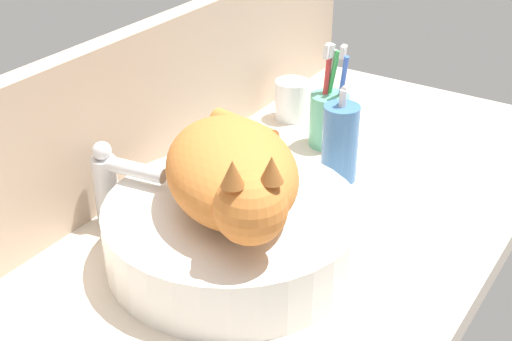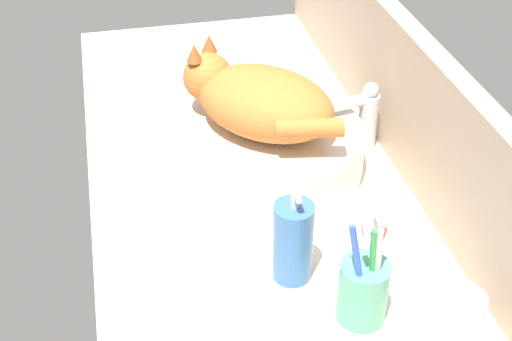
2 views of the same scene
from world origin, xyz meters
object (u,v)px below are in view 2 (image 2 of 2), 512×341
Objects in this scene: cat at (258,99)px; faucet at (363,114)px; sink_basin at (265,150)px; water_glass at (457,319)px; toothbrush_cup at (364,289)px; soap_dispenser at (290,242)px.

cat reaches higher than faucet.
cat reaches higher than sink_basin.
cat is 2.19× the size of faucet.
water_glass is at bearing -3.47° from faucet.
faucet is 42.94cm from toothbrush_cup.
water_glass is at bearing 61.20° from toothbrush_cup.
toothbrush_cup is 12.96cm from water_glass.
toothbrush_cup is (10.19, 7.77, -1.19)cm from soap_dispenser.
soap_dispenser reaches higher than sink_basin.
sink_basin is 2.57× the size of faucet.
faucet is 37.39cm from soap_dispenser.
soap_dispenser is at bearing -142.65° from toothbrush_cup.
faucet is at bearing 160.91° from toothbrush_cup.
soap_dispenser is (27.53, -2.66, 2.49)cm from sink_basin.
soap_dispenser is at bearing -130.74° from water_glass.
water_glass is at bearing 49.26° from soap_dispenser.
soap_dispenser is 25.26cm from water_glass.
sink_basin is at bearing -159.61° from water_glass.
water_glass is (16.34, 18.97, -3.32)cm from soap_dispenser.
water_glass is (46.70, -2.83, -3.97)cm from faucet.
soap_dispenser is at bearing -35.69° from faucet.
soap_dispenser is 2.15× the size of water_glass.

